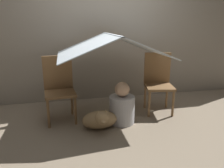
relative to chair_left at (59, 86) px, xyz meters
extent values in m
plane|color=gray|center=(0.75, -0.28, -0.49)|extent=(8.80, 8.80, 0.00)
cube|color=gray|center=(0.75, 0.80, 0.76)|extent=(7.00, 0.05, 2.50)
cylinder|color=brown|center=(-0.15, -0.28, -0.30)|extent=(0.04, 0.04, 0.40)
cylinder|color=brown|center=(0.20, -0.24, -0.30)|extent=(0.04, 0.04, 0.40)
cylinder|color=brown|center=(-0.19, 0.08, -0.30)|extent=(0.04, 0.04, 0.40)
cylinder|color=brown|center=(0.17, 0.11, -0.30)|extent=(0.04, 0.04, 0.40)
cube|color=brown|center=(0.01, -0.08, -0.08)|extent=(0.45, 0.45, 0.04)
cube|color=brown|center=(-0.01, 0.11, 0.18)|extent=(0.42, 0.07, 0.48)
cylinder|color=brown|center=(1.29, -0.22, -0.30)|extent=(0.04, 0.04, 0.40)
cylinder|color=brown|center=(1.64, -0.29, -0.30)|extent=(0.04, 0.04, 0.40)
cylinder|color=brown|center=(1.36, 0.13, -0.30)|extent=(0.04, 0.04, 0.40)
cylinder|color=brown|center=(1.71, 0.06, -0.30)|extent=(0.04, 0.04, 0.40)
cube|color=brown|center=(1.50, -0.08, -0.08)|extent=(0.49, 0.49, 0.04)
cube|color=brown|center=(1.54, 0.11, 0.18)|extent=(0.41, 0.11, 0.48)
cube|color=silver|center=(0.38, -0.08, 0.57)|extent=(0.75, 1.17, 0.31)
cube|color=silver|center=(1.13, -0.08, 0.57)|extent=(0.75, 1.17, 0.31)
cube|color=silver|center=(0.75, -0.08, 0.72)|extent=(0.04, 1.17, 0.01)
cylinder|color=#B2B2B7|center=(0.84, -0.32, -0.30)|extent=(0.35, 0.35, 0.39)
sphere|color=#D6A884|center=(0.84, -0.32, 0.00)|extent=(0.20, 0.20, 0.20)
ellipsoid|color=#9E7F56|center=(0.51, -0.44, -0.37)|extent=(0.46, 0.24, 0.25)
sphere|color=#9E7F56|center=(0.51, -0.61, -0.26)|extent=(0.17, 0.17, 0.17)
ellipsoid|color=#9E7F56|center=(0.51, -0.69, -0.28)|extent=(0.07, 0.08, 0.06)
cone|color=#9E7F56|center=(0.45, -0.61, -0.19)|extent=(0.06, 0.06, 0.08)
cone|color=#9E7F56|center=(0.56, -0.61, -0.19)|extent=(0.06, 0.06, 0.08)
camera|label=1|loc=(0.09, -3.07, 0.87)|focal=35.00mm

